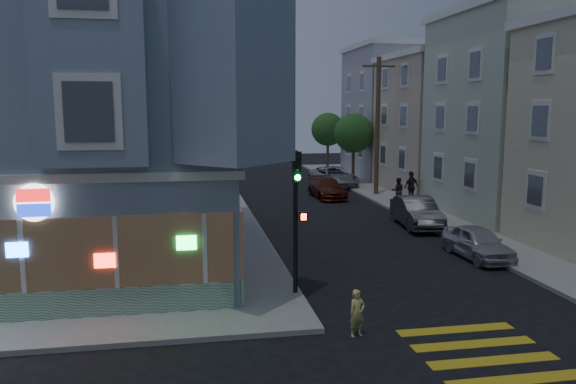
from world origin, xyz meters
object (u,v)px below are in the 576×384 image
object	(u,v)px
fire_hydrant	(474,236)
pedestrian_a	(398,191)
running_child	(357,313)
street_tree_near	(354,133)
street_tree_far	(328,130)
parked_car_a	(478,243)
utility_pole	(378,124)
traffic_signal	(297,198)
parked_car_b	(417,212)
parked_car_d	(334,177)
pedestrian_b	(411,187)
parked_car_c	(327,188)

from	to	relation	value
fire_hydrant	pedestrian_a	bearing A→B (deg)	86.20
running_child	street_tree_near	bearing A→B (deg)	56.58
street_tree_far	running_child	bearing A→B (deg)	-103.05
street_tree_far	parked_car_a	size ratio (longest dim) A/B	1.42
utility_pole	traffic_signal	xyz separation A→B (m)	(-9.18, -19.11, -1.65)
utility_pole	parked_car_b	xyz separation A→B (m)	(-1.30, -9.84, -4.05)
street_tree_near	parked_car_a	distance (m)	22.11
utility_pole	pedestrian_a	xyz separation A→B (m)	(-0.01, -3.97, -3.86)
street_tree_far	parked_car_d	distance (m)	9.66
running_child	traffic_signal	size ratio (longest dim) A/B	0.28
utility_pole	street_tree_far	bearing A→B (deg)	89.18
parked_car_b	pedestrian_b	bearing A→B (deg)	75.74
running_child	pedestrian_b	world-z (taller)	pedestrian_b
street_tree_far	traffic_signal	world-z (taller)	street_tree_far
pedestrian_b	fire_hydrant	xyz separation A→B (m)	(-1.70, -10.81, -0.55)
parked_car_b	parked_car_a	bearing A→B (deg)	-84.11
parked_car_a	parked_car_c	bearing A→B (deg)	96.24
street_tree_far	pedestrian_b	xyz separation A→B (m)	(0.80, -17.57, -2.83)
parked_car_a	utility_pole	bearing A→B (deg)	83.91
parked_car_c	parked_car_d	distance (m)	5.50
pedestrian_b	traffic_signal	world-z (taller)	traffic_signal
street_tree_near	running_child	size ratio (longest dim) A/B	4.29
parked_car_a	pedestrian_b	bearing A→B (deg)	77.97
pedestrian_a	utility_pole	bearing A→B (deg)	-74.72
parked_car_d	fire_hydrant	size ratio (longest dim) A/B	7.08
parked_car_c	parked_car_d	size ratio (longest dim) A/B	0.83
pedestrian_a	parked_car_c	world-z (taller)	pedestrian_a
traffic_signal	parked_car_c	bearing A→B (deg)	85.42
street_tree_far	running_child	xyz separation A→B (m)	(-8.41, -36.27, -3.32)
running_child	parked_car_c	xyz separation A→B (m)	(4.81, 22.13, 0.02)
pedestrian_b	running_child	bearing A→B (deg)	39.54
running_child	fire_hydrant	size ratio (longest dim) A/B	1.63
utility_pole	fire_hydrant	bearing A→B (deg)	-92.79
street_tree_near	parked_car_a	world-z (taller)	street_tree_near
street_tree_far	parked_car_c	distance (m)	14.96
pedestrian_b	parked_car_c	world-z (taller)	pedestrian_b
street_tree_far	parked_car_b	size ratio (longest dim) A/B	1.17
parked_car_b	parked_car_c	world-z (taller)	parked_car_b
parked_car_a	fire_hydrant	bearing A→B (deg)	65.85
parked_car_d	traffic_signal	world-z (taller)	traffic_signal
street_tree_near	parked_car_d	bearing A→B (deg)	-152.46
parked_car_a	fire_hydrant	world-z (taller)	parked_car_a
pedestrian_b	fire_hydrant	size ratio (longest dim) A/B	2.51
street_tree_near	parked_car_b	world-z (taller)	street_tree_near
parked_car_a	parked_car_d	bearing A→B (deg)	89.43
pedestrian_a	pedestrian_b	world-z (taller)	pedestrian_b
running_child	fire_hydrant	bearing A→B (deg)	29.57
parked_car_b	traffic_signal	world-z (taller)	traffic_signal
street_tree_near	fire_hydrant	xyz separation A→B (m)	(-0.90, -20.38, -3.39)
pedestrian_b	parked_car_c	bearing A→B (deg)	-62.18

